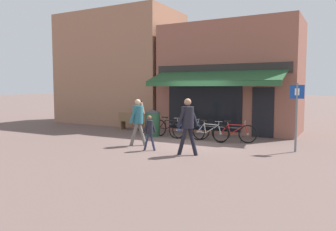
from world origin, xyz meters
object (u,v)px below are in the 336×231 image
Objects in this scene: pedestrian_second_adult at (188,121)px; litter_bin at (153,123)px; pedestrian_adult at (138,117)px; pedestrian_child at (149,129)px; bicycle_blue at (189,130)px; park_bench at (133,121)px; parking_sign at (297,110)px; bicycle_silver at (209,132)px; bicycle_black at (169,128)px; bicycle_red at (234,133)px.

litter_bin is at bearing 143.59° from pedestrian_second_adult.
pedestrian_adult is 1.43× the size of pedestrian_child.
park_bench is at bearing 149.17° from bicycle_blue.
bicycle_blue is 1.42× the size of pedestrian_child.
bicycle_silver is at bearing 169.55° from parking_sign.
bicycle_blue is at bearing -16.87° from park_bench.
bicycle_black is 1.54× the size of litter_bin.
pedestrian_second_adult is at bearing -44.01° from bicycle_black.
litter_bin reaches higher than bicycle_blue.
litter_bin is 2.21m from park_bench.
bicycle_silver is 0.97m from bicycle_red.
bicycle_silver is 4.68m from park_bench.
pedestrian_adult is 2.39m from litter_bin.
pedestrian_second_adult reaches higher than park_bench.
bicycle_red is at bearing 20.37° from bicycle_silver.
pedestrian_adult reaches higher than bicycle_black.
parking_sign is at bearing 5.85° from pedestrian_adult.
bicycle_black is 1.04× the size of pedestrian_adult.
parking_sign is (2.88, 2.13, 0.30)m from pedestrian_second_adult.
pedestrian_adult is (-1.91, -2.08, 0.66)m from bicycle_silver.
park_bench is (-4.85, 4.08, -0.61)m from pedestrian_second_adult.
bicycle_silver is at bearing -3.27° from litter_bin.
pedestrian_adult is 5.37m from parking_sign.
bicycle_black is 0.99× the size of pedestrian_second_adult.
parking_sign is (3.24, -0.60, 1.01)m from bicycle_silver.
park_bench is at bearing 147.35° from pedestrian_second_adult.
parking_sign reaches higher than bicycle_black.
bicycle_silver is 2.84m from pedestrian_second_adult.
pedestrian_second_adult is at bearing -38.08° from park_bench.
litter_bin is (-2.63, 0.15, 0.21)m from bicycle_silver.
pedestrian_adult is 1.48× the size of litter_bin.
bicycle_black is 0.79m from litter_bin.
parking_sign reaches higher than park_bench.
pedestrian_second_adult reaches higher than bicycle_blue.
bicycle_red is at bearing 161.36° from parking_sign.
pedestrian_second_adult is at bearing -77.66° from bicycle_blue.
bicycle_red is 0.75× the size of parking_sign.
bicycle_silver is at bearing 2.31° from bicycle_black.
litter_bin is at bearing -166.83° from bicycle_black.
parking_sign is at bearing -12.16° from park_bench.
litter_bin is 0.51× the size of parking_sign.
bicycle_silver is 0.77× the size of parking_sign.
park_bench is (-7.73, 1.95, -0.91)m from parking_sign.
pedestrian_adult is at bearing -125.91° from bicycle_blue.
pedestrian_adult is at bearing 149.19° from pedestrian_child.
bicycle_black is 1.04× the size of bicycle_blue.
parking_sign is at bearing -7.26° from litter_bin.
parking_sign reaches higher than bicycle_silver.
pedestrian_child reaches higher than bicycle_blue.
pedestrian_second_adult reaches higher than pedestrian_adult.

